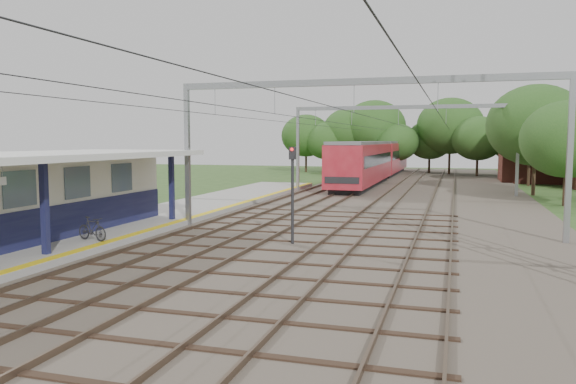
% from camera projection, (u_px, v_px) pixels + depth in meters
% --- Properties ---
extents(ground, '(160.00, 160.00, 0.00)m').
position_uv_depth(ground, '(81.00, 340.00, 12.03)').
color(ground, '#2D4C1E').
rests_on(ground, ground).
extents(ballast_bed, '(18.00, 90.00, 0.10)m').
position_uv_depth(ballast_bed, '(401.00, 200.00, 39.50)').
color(ballast_bed, '#473D33').
rests_on(ballast_bed, ground).
extents(platform, '(5.00, 52.00, 0.35)m').
position_uv_depth(platform, '(133.00, 224.00, 27.51)').
color(platform, gray).
rests_on(platform, ground).
extents(yellow_stripe, '(0.45, 52.00, 0.01)m').
position_uv_depth(yellow_stripe, '(174.00, 222.00, 26.85)').
color(yellow_stripe, yellow).
rests_on(yellow_stripe, platform).
extents(rail_tracks, '(11.80, 88.00, 0.15)m').
position_uv_depth(rail_tracks, '(366.00, 198.00, 40.20)').
color(rail_tracks, brown).
rests_on(rail_tracks, ballast_bed).
extents(catenary_system, '(17.22, 88.00, 7.00)m').
position_uv_depth(catenary_system, '(386.00, 120.00, 34.67)').
color(catenary_system, gray).
rests_on(catenary_system, ground).
extents(tree_band, '(31.72, 30.88, 8.82)m').
position_uv_depth(tree_band, '(423.00, 135.00, 64.97)').
color(tree_band, '#382619').
rests_on(tree_band, ground).
extents(house_far, '(8.00, 6.12, 8.66)m').
position_uv_depth(house_far, '(543.00, 151.00, 56.76)').
color(house_far, brown).
rests_on(house_far, ground).
extents(bicycle, '(1.62, 0.82, 0.94)m').
position_uv_depth(bicycle, '(92.00, 229.00, 21.94)').
color(bicycle, black).
rests_on(bicycle, platform).
extents(train, '(3.11, 38.65, 4.07)m').
position_uv_depth(train, '(377.00, 159.00, 60.10)').
color(train, black).
rests_on(train, ballast_bed).
extents(signal_post, '(0.29, 0.26, 4.01)m').
position_uv_depth(signal_post, '(292.00, 186.00, 22.48)').
color(signal_post, black).
rests_on(signal_post, ground).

